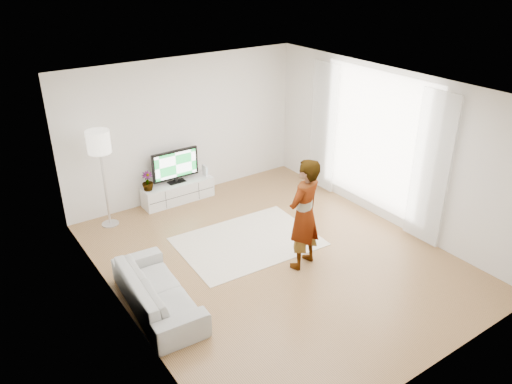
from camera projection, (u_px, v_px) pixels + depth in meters
floor at (274, 258)px, 8.21m from camera, size 6.00×6.00×0.00m
ceiling at (277, 90)px, 6.98m from camera, size 6.00×6.00×0.00m
wall_left at (117, 227)px, 6.31m from camera, size 0.02×6.00×2.80m
wall_right at (388, 147)px, 8.87m from camera, size 0.02×6.00×2.80m
wall_back at (185, 128)px, 9.81m from camera, size 5.00×0.02×2.80m
wall_front at (442, 276)px, 5.37m from camera, size 5.00×0.02×2.80m
window at (375, 140)px, 9.06m from camera, size 0.01×2.60×2.50m
curtain_near at (430, 169)px, 8.10m from camera, size 0.04×0.70×2.60m
curtain_far at (324, 127)px, 10.03m from camera, size 0.04×0.70×2.60m
media_console at (178, 192)px, 9.98m from camera, size 1.45×0.41×0.41m
television at (175, 165)px, 9.75m from camera, size 0.96×0.19×0.67m
game_console at (205, 170)px, 10.17m from camera, size 0.05×0.16×0.22m
potted_plant at (148, 181)px, 9.50m from camera, size 0.24×0.24×0.38m
rug at (248, 242)px, 8.65m from camera, size 2.41×1.79×0.01m
player at (304, 214)px, 7.63m from camera, size 0.76×0.61×1.81m
sofa at (158, 291)px, 6.96m from camera, size 0.87×1.95×0.56m
floor_lamp at (99, 146)px, 8.54m from camera, size 0.40×0.40×1.81m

